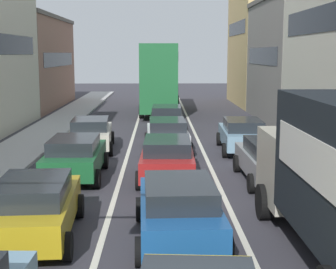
{
  "coord_description": "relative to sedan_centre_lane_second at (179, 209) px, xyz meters",
  "views": [
    {
      "loc": [
        -0.33,
        -5.5,
        4.42
      ],
      "look_at": [
        0.0,
        12.0,
        1.6
      ],
      "focal_mm": 53.89,
      "sensor_mm": 36.0,
      "label": 1
    }
  ],
  "objects": [
    {
      "name": "sedan_right_lane_behind_truck",
      "position": [
        3.41,
        5.53,
        0.0
      ],
      "size": [
        2.09,
        4.31,
        1.49
      ],
      "rotation": [
        0.0,
        0.0,
        1.58
      ],
      "color": "gray",
      "rests_on": "ground"
    },
    {
      "name": "coupe_centre_lane_fourth",
      "position": [
        -0.08,
        11.12,
        0.0
      ],
      "size": [
        2.14,
        4.34,
        1.49
      ],
      "rotation": [
        0.0,
        0.0,
        1.59
      ],
      "color": "silver",
      "rests_on": "ground"
    },
    {
      "name": "sedan_left_lane_third",
      "position": [
        -3.46,
        6.22,
        0.0
      ],
      "size": [
        2.1,
        4.32,
        1.49
      ],
      "rotation": [
        0.0,
        0.0,
        1.58
      ],
      "color": "#19592D",
      "rests_on": "ground"
    },
    {
      "name": "sedan_centre_lane_second",
      "position": [
        0.0,
        0.0,
        0.0
      ],
      "size": [
        2.19,
        4.36,
        1.49
      ],
      "rotation": [
        0.0,
        0.0,
        1.61
      ],
      "color": "#194C8C",
      "rests_on": "ground"
    },
    {
      "name": "lane_stripe_right",
      "position": [
        1.56,
        14.04,
        -0.79
      ],
      "size": [
        0.16,
        60.0,
        0.01
      ],
      "primitive_type": "cube",
      "color": "silver",
      "rests_on": "ground"
    },
    {
      "name": "bus_mid_queue_primary",
      "position": [
        -0.3,
        26.13,
        2.03
      ],
      "size": [
        3.04,
        10.57,
        5.06
      ],
      "rotation": [
        0.0,
        0.0,
        1.54
      ],
      "color": "#1E6033",
      "rests_on": "ground"
    },
    {
      "name": "sedan_left_lane_fourth",
      "position": [
        -3.59,
        11.47,
        0.0
      ],
      "size": [
        2.29,
        4.41,
        1.49
      ],
      "rotation": [
        0.0,
        0.0,
        1.64
      ],
      "color": "beige",
      "rests_on": "ground"
    },
    {
      "name": "wagon_left_lane_second",
      "position": [
        -3.46,
        0.23,
        0.0
      ],
      "size": [
        2.28,
        4.4,
        1.49
      ],
      "rotation": [
        0.0,
        0.0,
        1.63
      ],
      "color": "#B29319",
      "rests_on": "ground"
    },
    {
      "name": "sidewalk_left",
      "position": [
        -6.84,
        14.04,
        -0.73
      ],
      "size": [
        2.6,
        64.0,
        0.14
      ],
      "primitive_type": "cube",
      "color": "#B1B1B1",
      "rests_on": "ground"
    },
    {
      "name": "lane_stripe_left",
      "position": [
        -1.84,
        14.04,
        -0.79
      ],
      "size": [
        0.16,
        60.0,
        0.01
      ],
      "primitive_type": "cube",
      "color": "silver",
      "rests_on": "ground"
    },
    {
      "name": "wagon_right_lane_far",
      "position": [
        3.34,
        11.06,
        0.0
      ],
      "size": [
        2.17,
        4.36,
        1.49
      ],
      "rotation": [
        0.0,
        0.0,
        1.54
      ],
      "color": "#759EB7",
      "rests_on": "ground"
    },
    {
      "name": "sedan_centre_lane_fifth",
      "position": [
        -0.01,
        16.96,
        0.0
      ],
      "size": [
        2.14,
        4.34,
        1.49
      ],
      "rotation": [
        0.0,
        0.0,
        1.55
      ],
      "color": "black",
      "rests_on": "ground"
    },
    {
      "name": "hatchback_centre_lane_third",
      "position": [
        -0.16,
        5.94,
        0.0
      ],
      "size": [
        2.15,
        4.34,
        1.49
      ],
      "rotation": [
        0.0,
        0.0,
        1.55
      ],
      "color": "#A51E1E",
      "rests_on": "ground"
    }
  ]
}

